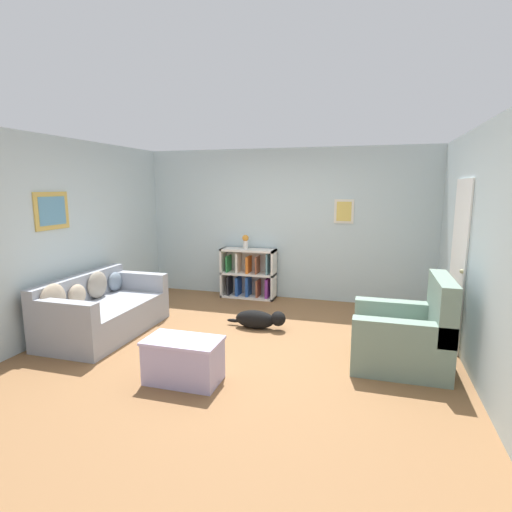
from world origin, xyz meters
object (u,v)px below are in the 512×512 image
(coffee_table, at_px, (184,359))
(vase, at_px, (245,241))
(dog, at_px, (259,319))
(recliner_chair, at_px, (406,336))
(couch, at_px, (102,311))
(bookshelf, at_px, (249,274))

(coffee_table, height_order, vase, vase)
(dog, bearing_deg, recliner_chair, -19.36)
(recliner_chair, relative_size, vase, 4.07)
(couch, height_order, bookshelf, bookshelf)
(vase, bearing_deg, bookshelf, 20.67)
(recliner_chair, relative_size, coffee_table, 1.33)
(dog, bearing_deg, coffee_table, -100.92)
(bookshelf, bearing_deg, vase, -159.33)
(bookshelf, bearing_deg, dog, -67.69)
(couch, distance_m, coffee_table, 1.92)
(bookshelf, bearing_deg, couch, -121.62)
(coffee_table, bearing_deg, vase, 96.26)
(bookshelf, relative_size, dog, 1.12)
(recliner_chair, bearing_deg, vase, 139.86)
(bookshelf, xyz_separation_m, vase, (-0.06, -0.02, 0.60))
(bookshelf, bearing_deg, recliner_chair, -41.04)
(vase, bearing_deg, coffee_table, -83.74)
(coffee_table, relative_size, vase, 3.07)
(dog, bearing_deg, bookshelf, 112.31)
(bookshelf, xyz_separation_m, recliner_chair, (2.48, -2.16, -0.08))
(bookshelf, height_order, recliner_chair, recliner_chair)
(bookshelf, xyz_separation_m, coffee_table, (0.29, -3.19, -0.18))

